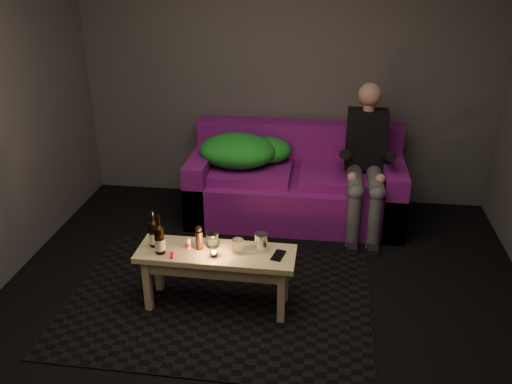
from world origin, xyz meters
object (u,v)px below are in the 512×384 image
Objects in this scene: sofa at (296,185)px; coffee_table at (216,261)px; beer_bottle_a at (154,233)px; beer_bottle_b at (160,239)px; steel_cup at (261,242)px; person at (366,158)px.

coffee_table is at bearing -106.53° from sofa.
beer_bottle_a is (-0.45, 0.02, 0.18)m from coffee_table.
steel_cup is (0.69, 0.13, -0.04)m from beer_bottle_b.
coffee_table is 0.43m from beer_bottle_b.
steel_cup reaches higher than coffee_table.
coffee_table is 0.48m from beer_bottle_a.
beer_bottle_a is at bearing -138.34° from person.
sofa is at bearing 59.26° from beer_bottle_a.
person is at bearing 59.62° from steel_cup.
beer_bottle_a is (-0.90, -1.52, 0.25)m from sofa.
beer_bottle_b is at bearing -51.32° from beer_bottle_a.
steel_cup is at bearing 3.41° from beer_bottle_a.
coffee_table is 0.35m from steel_cup.
coffee_table is 3.86× the size of beer_bottle_b.
person reaches higher than steel_cup.
person is 4.82× the size of beer_bottle_a.
beer_bottle_a is at bearing -176.59° from steel_cup.
steel_cup is at bearing 10.84° from beer_bottle_b.
beer_bottle_b is (-0.83, -1.61, 0.25)m from sofa.
steel_cup is (0.76, 0.05, -0.04)m from beer_bottle_a.
sofa reaches higher than beer_bottle_b.
sofa is 1.83m from beer_bottle_b.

